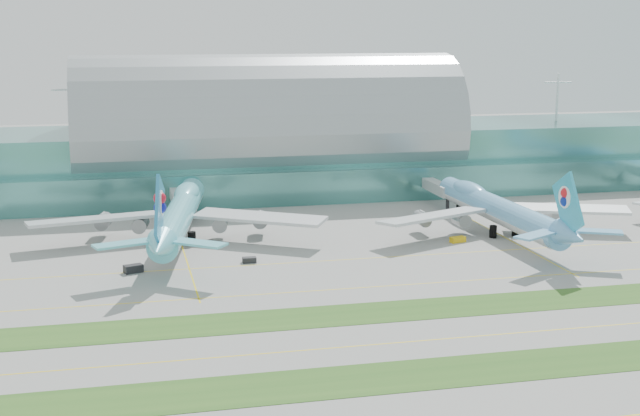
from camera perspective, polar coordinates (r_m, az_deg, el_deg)
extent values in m
plane|color=gray|center=(163.36, 4.36, -6.87)|extent=(700.00, 700.00, 0.00)
cube|color=#3D7A75|center=(284.78, -3.39, 3.14)|extent=(340.00, 42.00, 20.00)
cube|color=#3D7A75|center=(262.26, -2.50, 1.32)|extent=(340.00, 8.00, 10.00)
ellipsoid|color=#9EA5A8|center=(283.50, -3.41, 5.14)|extent=(340.00, 46.20, 16.17)
cylinder|color=white|center=(282.72, -3.43, 6.75)|extent=(0.80, 0.80, 16.00)
cube|color=#B2B7B7|center=(247.67, -9.10, 0.69)|extent=(3.50, 22.00, 3.00)
cylinder|color=black|center=(238.57, -8.91, -0.58)|extent=(1.00, 1.00, 4.00)
cube|color=#B2B7B7|center=(263.26, 7.41, 1.38)|extent=(3.50, 22.00, 3.00)
cylinder|color=black|center=(254.72, 8.16, 0.22)|extent=(1.00, 1.00, 4.00)
cube|color=#2D591E|center=(138.52, 7.84, -10.38)|extent=(420.00, 12.00, 0.08)
cube|color=#2D591E|center=(165.16, 4.15, -6.64)|extent=(420.00, 12.00, 0.08)
cube|color=yellow|center=(150.81, 5.95, -8.49)|extent=(420.00, 0.35, 0.01)
cube|color=yellow|center=(179.82, 2.65, -5.11)|extent=(420.00, 0.35, 0.01)
cube|color=yellow|center=(200.29, 0.96, -3.36)|extent=(420.00, 0.35, 0.01)
cylinder|color=#64CDDC|center=(219.30, -8.98, -0.41)|extent=(18.46, 67.37, 6.72)
ellipsoid|color=#64CDDC|center=(237.31, -8.52, 0.96)|extent=(9.89, 21.25, 4.79)
cone|color=#64CDDC|center=(254.67, -8.13, 1.27)|extent=(7.57, 6.52, 6.72)
cone|color=#64CDDC|center=(182.27, -10.25, -2.48)|extent=(8.01, 10.73, 6.39)
cube|color=silver|center=(220.28, -14.09, -0.69)|extent=(33.52, 14.67, 1.32)
cylinder|color=gray|center=(225.48, -12.57, -0.93)|extent=(4.68, 6.52, 3.69)
cube|color=silver|center=(216.00, -3.89, -0.60)|extent=(31.89, 24.23, 1.32)
cylinder|color=gray|center=(222.36, -5.11, -0.87)|extent=(4.68, 6.52, 3.69)
cube|color=teal|center=(182.86, -10.24, -0.24)|extent=(3.15, 14.14, 15.63)
cylinder|color=white|center=(183.60, -10.21, 0.33)|extent=(1.88, 5.30, 5.21)
cylinder|color=black|center=(245.19, -8.32, -0.32)|extent=(1.95, 1.95, 3.25)
cylinder|color=black|center=(216.56, -9.92, -1.95)|extent=(1.95, 1.95, 3.25)
cylinder|color=black|center=(215.84, -8.21, -1.94)|extent=(1.95, 1.95, 3.25)
cylinder|color=#63AADB|center=(229.26, 11.32, -0.08)|extent=(8.01, 63.37, 6.32)
ellipsoid|color=#63AADB|center=(244.68, 9.54, 1.13)|extent=(6.52, 19.37, 4.50)
cone|color=#63AADB|center=(259.76, 8.07, 1.39)|extent=(6.46, 5.27, 6.32)
cone|color=#63AADB|center=(198.26, 15.78, -1.74)|extent=(6.25, 9.33, 6.01)
cube|color=silver|center=(220.22, 7.23, -0.53)|extent=(31.11, 19.25, 1.25)
cylinder|color=#959A9D|center=(227.34, 7.78, -0.71)|extent=(3.62, 5.70, 3.47)
cube|color=silver|center=(236.08, 15.55, -0.05)|extent=(31.35, 17.89, 1.25)
cylinder|color=#959A9D|center=(238.98, 13.91, -0.35)|extent=(3.62, 5.70, 3.47)
cube|color=#2EABCF|center=(198.66, 15.59, 0.19)|extent=(0.97, 13.41, 14.70)
cylinder|color=white|center=(199.24, 15.47, 0.68)|extent=(1.05, 4.92, 4.89)
cylinder|color=black|center=(251.57, 8.91, -0.06)|extent=(1.84, 1.84, 3.06)
cylinder|color=black|center=(225.35, 11.02, -1.49)|extent=(1.84, 1.84, 3.06)
cylinder|color=black|center=(228.01, 12.41, -1.39)|extent=(1.84, 1.84, 3.06)
cube|color=black|center=(194.34, -11.86, -3.82)|extent=(4.40, 3.31, 1.69)
cube|color=black|center=(198.74, -4.55, -3.33)|extent=(3.13, 1.90, 1.22)
cube|color=#E4B20D|center=(219.16, 8.81, -2.01)|extent=(4.09, 2.56, 1.37)
cube|color=black|center=(231.62, 13.18, -1.41)|extent=(3.71, 2.58, 1.64)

